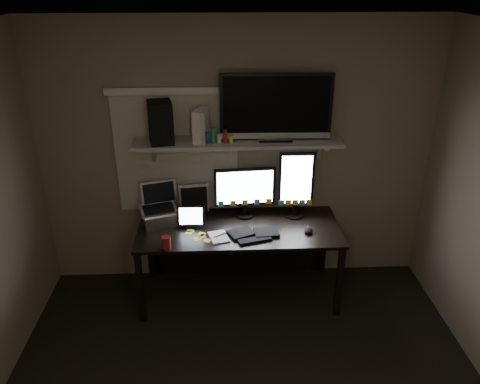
{
  "coord_description": "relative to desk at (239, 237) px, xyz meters",
  "views": [
    {
      "loc": [
        -0.16,
        -2.21,
        2.81
      ],
      "look_at": [
        0.0,
        1.25,
        1.16
      ],
      "focal_mm": 35.0,
      "sensor_mm": 36.0,
      "label": 1
    }
  ],
  "objects": [
    {
      "name": "tv",
      "position": [
        0.32,
        0.08,
        1.21
      ],
      "size": [
        0.95,
        0.19,
        0.57
      ],
      "primitive_type": "cube",
      "rotation": [
        0.0,
        0.0,
        -0.02
      ],
      "color": "black",
      "rests_on": "wall_shelf"
    },
    {
      "name": "monitor_portrait",
      "position": [
        0.52,
        0.07,
        0.5
      ],
      "size": [
        0.32,
        0.06,
        0.64
      ],
      "primitive_type": "cube",
      "rotation": [
        0.0,
        0.0,
        -0.01
      ],
      "color": "black",
      "rests_on": "desk"
    },
    {
      "name": "sticky_notes",
      "position": [
        -0.42,
        -0.24,
        0.18
      ],
      "size": [
        0.3,
        0.24,
        0.0
      ],
      "primitive_type": null,
      "rotation": [
        0.0,
        0.0,
        -0.16
      ],
      "color": "yellow",
      "rests_on": "desk"
    },
    {
      "name": "mouse",
      "position": [
        0.6,
        -0.24,
        0.2
      ],
      "size": [
        0.1,
        0.12,
        0.04
      ],
      "primitive_type": "ellipsoid",
      "rotation": [
        0.0,
        0.0,
        -0.26
      ],
      "color": "black",
      "rests_on": "desk"
    },
    {
      "name": "cup",
      "position": [
        -0.61,
        -0.44,
        0.23
      ],
      "size": [
        0.08,
        0.08,
        0.11
      ],
      "primitive_type": "cylinder",
      "rotation": [
        0.0,
        0.0,
        -0.05
      ],
      "color": "maroon",
      "rests_on": "desk"
    },
    {
      "name": "wall_shelf",
      "position": [
        0.0,
        0.08,
        0.91
      ],
      "size": [
        1.8,
        0.35,
        0.03
      ],
      "primitive_type": "cube",
      "color": "#9D9D99",
      "rests_on": "back_wall"
    },
    {
      "name": "laptop",
      "position": [
        -0.72,
        -0.02,
        0.36
      ],
      "size": [
        0.38,
        0.34,
        0.36
      ],
      "primitive_type": "cube",
      "rotation": [
        0.0,
        0.0,
        0.3
      ],
      "color": "silver",
      "rests_on": "desk"
    },
    {
      "name": "keyboard",
      "position": [
        0.12,
        -0.25,
        0.19
      ],
      "size": [
        0.47,
        0.28,
        0.03
      ],
      "primitive_type": "cube",
      "rotation": [
        0.0,
        0.0,
        0.27
      ],
      "color": "black",
      "rests_on": "desk"
    },
    {
      "name": "tablet",
      "position": [
        -0.43,
        -0.1,
        0.28
      ],
      "size": [
        0.24,
        0.11,
        0.21
      ],
      "primitive_type": "cube",
      "rotation": [
        0.0,
        0.0,
        -0.02
      ],
      "color": "black",
      "rests_on": "desk"
    },
    {
      "name": "ceiling",
      "position": [
        0.0,
        -1.55,
        1.95
      ],
      "size": [
        3.6,
        3.6,
        0.0
      ],
      "primitive_type": "plane",
      "rotation": [
        3.14,
        0.0,
        0.0
      ],
      "color": "silver",
      "rests_on": "back_wall"
    },
    {
      "name": "file_sorter",
      "position": [
        -0.41,
        0.15,
        0.33
      ],
      "size": [
        0.25,
        0.14,
        0.3
      ],
      "primitive_type": "cube",
      "rotation": [
        0.0,
        0.0,
        0.14
      ],
      "color": "black",
      "rests_on": "desk"
    },
    {
      "name": "back_wall",
      "position": [
        0.0,
        0.25,
        0.7
      ],
      "size": [
        3.6,
        0.0,
        3.6
      ],
      "primitive_type": "plane",
      "rotation": [
        1.57,
        0.0,
        0.0
      ],
      "color": "#7B6A58",
      "rests_on": "floor"
    },
    {
      "name": "monitor_landscape",
      "position": [
        0.06,
        0.09,
        0.42
      ],
      "size": [
        0.56,
        0.1,
        0.49
      ],
      "primitive_type": "cube",
      "rotation": [
        0.0,
        0.0,
        0.08
      ],
      "color": "black",
      "rests_on": "desk"
    },
    {
      "name": "notepad",
      "position": [
        -0.18,
        -0.29,
        0.18
      ],
      "size": [
        0.2,
        0.24,
        0.01
      ],
      "primitive_type": "cube",
      "rotation": [
        0.0,
        0.0,
        0.26
      ],
      "color": "beige",
      "rests_on": "desk"
    },
    {
      "name": "window_blinds",
      "position": [
        -0.55,
        0.24,
        0.75
      ],
      "size": [
        1.1,
        0.02,
        1.1
      ],
      "primitive_type": "cube",
      "color": "beige",
      "rests_on": "back_wall"
    },
    {
      "name": "speaker",
      "position": [
        -0.65,
        0.05,
        1.1
      ],
      "size": [
        0.24,
        0.27,
        0.35
      ],
      "primitive_type": "cube",
      "rotation": [
        0.0,
        0.0,
        0.21
      ],
      "color": "black",
      "rests_on": "wall_shelf"
    },
    {
      "name": "game_console",
      "position": [
        -0.31,
        0.07,
        1.07
      ],
      "size": [
        0.14,
        0.25,
        0.28
      ],
      "primitive_type": "cube",
      "rotation": [
        0.0,
        0.0,
        -0.33
      ],
      "color": "beige",
      "rests_on": "wall_shelf"
    },
    {
      "name": "desk",
      "position": [
        0.0,
        0.0,
        0.0
      ],
      "size": [
        1.8,
        0.75,
        0.73
      ],
      "color": "black",
      "rests_on": "floor"
    },
    {
      "name": "bottles",
      "position": [
        -0.19,
        0.01,
        0.99
      ],
      "size": [
        0.22,
        0.08,
        0.13
      ],
      "primitive_type": null,
      "rotation": [
        0.0,
        0.0,
        0.17
      ],
      "color": "#A50F0C",
      "rests_on": "wall_shelf"
    }
  ]
}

